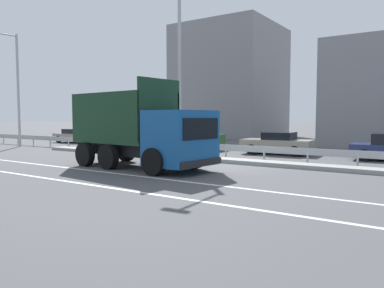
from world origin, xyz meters
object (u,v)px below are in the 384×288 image
dump_truck (154,138)px  parked_car_1 (128,138)px  street_lamp_1 (177,65)px  parked_car_3 (278,143)px  parked_car_0 (77,135)px  street_lamp_0 (15,84)px  median_road_sign (144,133)px  parked_car_2 (189,137)px

dump_truck → parked_car_1: 12.97m
street_lamp_1 → parked_car_3: street_lamp_1 is taller
parked_car_0 → parked_car_1: size_ratio=0.87×
dump_truck → street_lamp_0: street_lamp_0 is taller
dump_truck → parked_car_3: dump_truck is taller
street_lamp_1 → parked_car_0: street_lamp_1 is taller
street_lamp_1 → parked_car_0: bearing=160.2°
median_road_sign → parked_car_3: size_ratio=0.57×
parked_car_1 → parked_car_3: (11.59, 0.42, 0.03)m
parked_car_2 → parked_car_0: bearing=-86.3°
parked_car_0 → parked_car_1: 6.52m
street_lamp_0 → dump_truck: bearing=-12.8°
parked_car_1 → street_lamp_0: bearing=-48.9°
parked_car_2 → dump_truck: bearing=29.8°
parked_car_3 → parked_car_2: bearing=84.9°
dump_truck → street_lamp_1: (-1.56, 3.80, 3.55)m
street_lamp_1 → parked_car_1: bearing=149.4°
median_road_sign → parked_car_0: size_ratio=0.56×
parked_car_0 → median_road_sign: bearing=67.3°
street_lamp_0 → parked_car_2: 13.57m
parked_car_0 → parked_car_1: (6.51, -0.46, 0.02)m
street_lamp_0 → parked_car_3: 19.38m
parked_car_1 → parked_car_3: 11.59m
parked_car_0 → parked_car_2: 11.75m
dump_truck → street_lamp_1: street_lamp_1 is taller
parked_car_1 → parked_car_3: size_ratio=1.17×
street_lamp_1 → parked_car_0: 16.12m
parked_car_2 → street_lamp_1: bearing=32.4°
parked_car_0 → parked_car_2: (11.75, 0.00, 0.18)m
street_lamp_0 → parked_car_0: bearing=88.7°
street_lamp_0 → parked_car_3: (18.22, 5.31, -3.94)m
street_lamp_1 → parked_car_2: (-2.89, 5.26, -4.04)m
street_lamp_0 → parked_car_2: bearing=24.2°
median_road_sign → parked_car_3: (5.93, 5.03, -0.61)m
parked_car_1 → parked_car_2: size_ratio=1.02×
street_lamp_1 → parked_car_2: street_lamp_1 is taller
parked_car_0 → parked_car_2: bearing=89.9°
parked_car_1 → parked_car_2: parked_car_2 is taller
dump_truck → street_lamp_1: bearing=-152.6°
parked_car_0 → street_lamp_1: bearing=70.1°
median_road_sign → parked_car_0: 13.20m
parked_car_2 → parked_car_1: bearing=-81.3°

